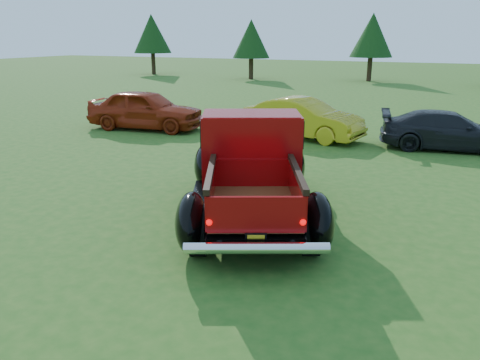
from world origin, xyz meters
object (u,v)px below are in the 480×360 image
at_px(tree_west, 251,39).
at_px(show_car_grey, 448,130).
at_px(tree_mid_left, 372,35).
at_px(show_car_yellow, 303,118).
at_px(pickup_truck, 251,164).
at_px(tree_far_west, 152,34).
at_px(show_car_red, 146,109).

height_order(tree_west, show_car_grey, tree_west).
height_order(tree_mid_left, show_car_grey, tree_mid_left).
bearing_deg(show_car_yellow, show_car_grey, -76.04).
distance_m(tree_west, show_car_grey, 25.10).
bearing_deg(pickup_truck, tree_mid_left, 70.48).
xyz_separation_m(tree_west, pickup_truck, (11.43, -27.25, -2.18)).
xyz_separation_m(tree_far_west, show_car_grey, (24.96, -20.99, -2.93)).
xyz_separation_m(tree_mid_left, pickup_truck, (2.43, -29.25, -2.45)).
distance_m(tree_far_west, tree_west, 10.06).
distance_m(tree_far_west, show_car_red, 26.56).
xyz_separation_m(show_car_red, show_car_yellow, (5.85, 0.84, -0.06)).
xyz_separation_m(tree_west, show_car_red, (4.55, -21.04, -2.37)).
bearing_deg(tree_west, show_car_yellow, -62.75).
bearing_deg(show_car_red, show_car_yellow, -88.52).
height_order(show_car_red, show_car_yellow, show_car_red).
bearing_deg(tree_west, tree_far_west, 174.29).
xyz_separation_m(tree_far_west, show_car_yellow, (20.40, -21.20, -2.85)).
height_order(tree_far_west, show_car_grey, tree_far_west).
relative_size(tree_far_west, show_car_grey, 1.29).
xyz_separation_m(tree_far_west, tree_west, (10.00, -1.00, -0.41)).
xyz_separation_m(tree_mid_left, show_car_grey, (5.96, -21.99, -2.80)).
bearing_deg(pickup_truck, tree_far_west, 102.91).
bearing_deg(show_car_grey, pickup_truck, 145.18).
bearing_deg(show_car_grey, show_car_yellow, 83.70).
bearing_deg(tree_mid_left, show_car_red, -100.92).
relative_size(tree_mid_left, show_car_grey, 1.24).
bearing_deg(show_car_yellow, tree_west, 38.62).
height_order(tree_far_west, show_car_yellow, tree_far_west).
distance_m(show_car_red, show_car_grey, 10.46).
relative_size(tree_far_west, pickup_truck, 0.93).
relative_size(tree_west, tree_mid_left, 0.92).
bearing_deg(show_car_yellow, pickup_truck, -160.34).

